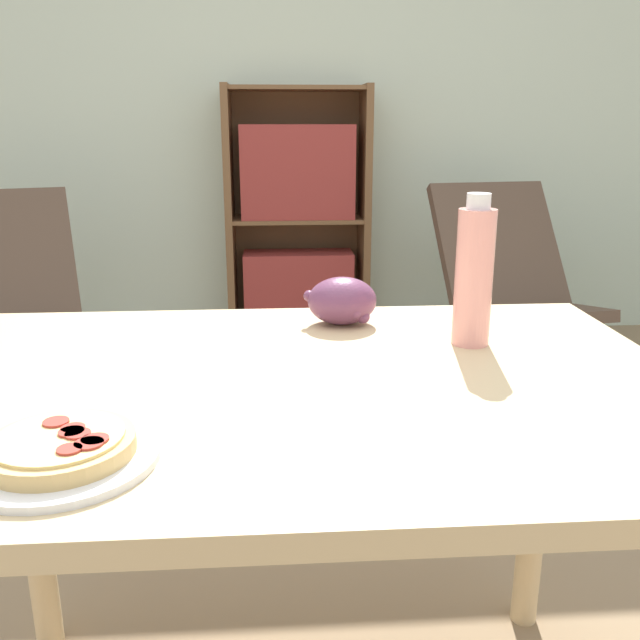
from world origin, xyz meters
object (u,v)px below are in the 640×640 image
Objects in this scene: grape_bunch at (342,301)px; drink_bottle at (474,275)px; lounge_chair_far at (511,323)px; pizza_on_plate at (61,451)px; bookshelf at (298,230)px; lounge_chair_near at (9,346)px.

drink_bottle is at bearing -32.74° from grape_bunch.
drink_bottle reaches higher than lounge_chair_far.
bookshelf reaches higher than pizza_on_plate.
lounge_chair_far is (0.93, 1.58, -0.53)m from grape_bunch.
pizza_on_plate is at bearing -85.97° from lounge_chair_near.
bookshelf is at bearing 16.87° from lounge_chair_near.
pizza_on_plate is 0.66m from grape_bunch.
lounge_chair_far is at bearing -36.14° from bookshelf.
grape_bunch is 0.27m from drink_bottle.
grape_bunch is 0.16× the size of lounge_chair_near.
drink_bottle is (0.60, 0.40, 0.11)m from pizza_on_plate.
lounge_chair_far is 1.20m from bookshelf.
lounge_chair_near is 0.68× the size of bookshelf.
bookshelf is at bearing 95.24° from drink_bottle.
lounge_chair_far is at bearing -13.97° from lounge_chair_near.
bookshelf reaches higher than drink_bottle.
lounge_chair_near is at bearing 112.99° from pizza_on_plate.
pizza_on_plate is 1.58× the size of grape_bunch.
lounge_chair_far is (2.13, 0.19, 0.00)m from lounge_chair_near.
lounge_chair_near reaches higher than grape_bunch.
grape_bunch is at bearing -89.90° from bookshelf.
drink_bottle is 0.29× the size of lounge_chair_near.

